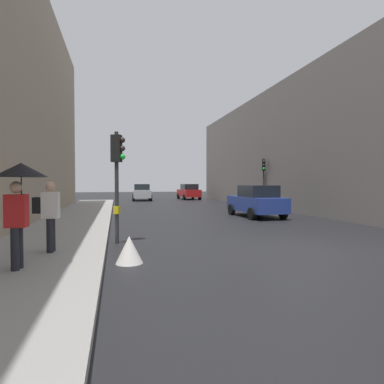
{
  "coord_description": "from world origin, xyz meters",
  "views": [
    {
      "loc": [
        -5.33,
        -8.35,
        1.9
      ],
      "look_at": [
        -1.96,
        6.0,
        1.48
      ],
      "focal_mm": 30.34,
      "sensor_mm": 36.0,
      "label": 1
    }
  ],
  "objects": [
    {
      "name": "warning_sign_triangle",
      "position": [
        -5.03,
        -0.62,
        0.33
      ],
      "size": [
        0.64,
        0.64,
        0.65
      ],
      "primitive_type": "cone",
      "color": "silver",
      "rests_on": "ground"
    },
    {
      "name": "pedestrian_with_umbrella",
      "position": [
        -7.2,
        -1.25,
        1.84
      ],
      "size": [
        1.0,
        1.0,
        2.14
      ],
      "color": "black",
      "rests_on": "sidewalk_kerb"
    },
    {
      "name": "building_facade_right",
      "position": [
        11.61,
        14.42,
        4.41
      ],
      "size": [
        12.0,
        31.99,
        8.82
      ],
      "primitive_type": "cube",
      "color": "slate",
      "rests_on": "ground"
    },
    {
      "name": "traffic_light_mid_street",
      "position": [
        5.3,
        13.74,
        2.57
      ],
      "size": [
        0.33,
        0.45,
        3.73
      ],
      "color": "#2D2D2D",
      "rests_on": "ground"
    },
    {
      "name": "pedestrian_with_black_backpack",
      "position": [
        -6.98,
        0.37,
        1.16
      ],
      "size": [
        0.62,
        0.36,
        1.77
      ],
      "color": "black",
      "rests_on": "sidewalk_kerb"
    },
    {
      "name": "sidewalk_kerb",
      "position": [
        -7.23,
        6.0,
        0.08
      ],
      "size": [
        3.25,
        40.0,
        0.16
      ],
      "primitive_type": "cube",
      "color": "gray",
      "rests_on": "ground"
    },
    {
      "name": "car_silver_hatchback",
      "position": [
        -2.61,
        26.98,
        0.88
      ],
      "size": [
        2.16,
        4.27,
        1.76
      ],
      "color": "#BCBCC1",
      "rests_on": "ground"
    },
    {
      "name": "ground_plane",
      "position": [
        0.0,
        0.0,
        0.0
      ],
      "size": [
        120.0,
        120.0,
        0.0
      ],
      "primitive_type": "plane",
      "color": "black"
    },
    {
      "name": "car_red_sedan",
      "position": [
        2.82,
        27.93,
        0.88
      ],
      "size": [
        2.21,
        4.29,
        1.76
      ],
      "color": "red",
      "rests_on": "ground"
    },
    {
      "name": "traffic_light_near_right",
      "position": [
        -5.28,
        2.03,
        2.41
      ],
      "size": [
        0.45,
        0.33,
        3.49
      ],
      "color": "#2D2D2D",
      "rests_on": "ground"
    },
    {
      "name": "car_blue_van",
      "position": [
        2.27,
        8.32,
        0.88
      ],
      "size": [
        2.14,
        4.26,
        1.76
      ],
      "color": "navy",
      "rests_on": "ground"
    }
  ]
}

